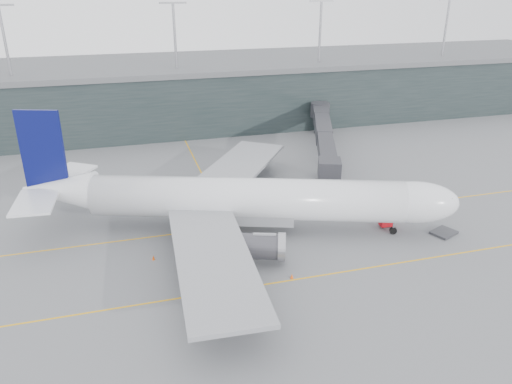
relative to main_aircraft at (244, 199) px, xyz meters
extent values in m
plane|color=slate|center=(-6.98, 5.56, -4.95)|extent=(320.00, 320.00, 0.00)
cube|color=#EDA916|center=(-6.98, 1.56, -4.94)|extent=(160.00, 0.25, 0.02)
cube|color=#EDA916|center=(-6.98, -14.44, -4.94)|extent=(160.00, 0.25, 0.02)
cube|color=#EDA916|center=(-1.98, 25.56, -4.94)|extent=(0.25, 60.00, 0.02)
cube|color=#1D2728|center=(-6.98, 63.56, 2.05)|extent=(240.00, 35.00, 14.00)
cube|color=#545659|center=(-6.98, 63.56, 9.65)|extent=(240.00, 36.00, 1.20)
cylinder|color=#9E9EA3|center=(-36.98, 53.56, 17.05)|extent=(0.60, 0.60, 14.00)
cylinder|color=#9E9EA3|center=(-1.98, 53.56, 17.05)|extent=(0.60, 0.60, 14.00)
cylinder|color=#9E9EA3|center=(33.02, 53.56, 17.05)|extent=(0.60, 0.60, 14.00)
cylinder|color=#9E9EA3|center=(68.02, 53.56, 17.05)|extent=(0.60, 0.60, 14.00)
cylinder|color=white|center=(0.42, -0.15, 0.16)|extent=(43.88, 20.05, 5.98)
ellipsoid|color=white|center=(22.76, -7.82, 0.16)|extent=(13.81, 9.73, 5.98)
cone|color=white|center=(-25.56, 8.78, 0.83)|extent=(11.89, 8.87, 5.74)
cube|color=gray|center=(-0.49, 0.17, -2.15)|extent=(16.15, 9.57, 1.93)
cube|color=black|center=(26.22, -9.00, 1.12)|extent=(2.94, 3.42, 0.77)
cube|color=gray|center=(-7.17, -13.34, -0.81)|extent=(10.10, 28.36, 0.53)
cylinder|color=#3E3E43|center=(-0.73, -9.43, -2.44)|extent=(7.48, 5.38, 3.37)
cube|color=gray|center=(2.54, 14.93, -0.81)|extent=(23.13, 27.88, 0.53)
cylinder|color=#3E3E43|center=(5.22, 7.89, -2.44)|extent=(7.48, 5.38, 3.37)
cube|color=#090E4D|center=(-26.93, 9.25, 6.91)|extent=(6.08, 2.49, 11.57)
cube|color=white|center=(-28.19, 4.08, 1.32)|extent=(5.89, 9.02, 0.34)
cube|color=white|center=(-24.75, 14.10, 1.32)|extent=(9.24, 10.16, 0.34)
cylinder|color=black|center=(20.48, -7.03, -4.42)|extent=(1.13, 0.71, 1.06)
cylinder|color=#9E9EA3|center=(20.48, -7.03, -3.70)|extent=(0.29, 0.29, 2.51)
cylinder|color=black|center=(-4.73, -3.27, -4.32)|extent=(1.34, 0.86, 1.25)
cylinder|color=black|center=(-1.72, 5.48, -4.32)|extent=(1.34, 0.86, 1.25)
cube|color=#2B2B30|center=(16.00, 6.39, 0.68)|extent=(4.79, 5.06, 3.15)
cube|color=#2B2B30|center=(19.25, 15.16, 0.68)|extent=(7.73, 14.71, 2.82)
cube|color=#2B2B30|center=(24.34, 28.89, 0.68)|extent=(8.00, 14.81, 2.93)
cube|color=#2B2B30|center=(29.44, 42.62, 0.68)|extent=(8.26, 14.91, 3.04)
cylinder|color=#9E9EA3|center=(19.53, 15.89, -2.81)|extent=(0.56, 0.56, 4.28)
cube|color=#3E3E43|center=(19.53, 15.89, -4.56)|extent=(2.70, 2.37, 0.79)
cylinder|color=#2B2B30|center=(16.00, 46.06, 0.68)|extent=(4.51, 4.51, 3.38)
cylinder|color=#2B2B30|center=(16.00, 46.06, -2.92)|extent=(2.03, 2.03, 4.06)
cube|color=red|center=(20.72, -4.64, -4.19)|extent=(2.03, 1.36, 1.16)
cylinder|color=black|center=(19.99, -5.04, -4.77)|extent=(0.36, 0.15, 0.36)
cylinder|color=black|center=(21.41, -5.13, -4.77)|extent=(0.36, 0.15, 0.36)
cylinder|color=black|center=(20.04, -4.15, -4.77)|extent=(0.36, 0.15, 0.36)
cylinder|color=black|center=(21.46, -4.23, -4.77)|extent=(0.36, 0.15, 0.36)
cube|color=#313236|center=(27.63, -8.99, -4.74)|extent=(4.23, 3.87, 0.34)
cube|color=#3E3E43|center=(-10.67, 15.19, -4.80)|extent=(2.16, 1.79, 0.20)
cube|color=silver|center=(-10.67, 15.19, -3.89)|extent=(1.75, 1.65, 1.52)
cube|color=navy|center=(-10.67, 15.19, -3.10)|extent=(1.80, 1.71, 0.08)
cube|color=#3E3E43|center=(-10.90, 15.88, -4.80)|extent=(2.44, 2.24, 0.20)
cube|color=silver|center=(-10.90, 15.88, -3.91)|extent=(2.04, 1.99, 1.48)
cube|color=navy|center=(-10.90, 15.88, -3.14)|extent=(2.11, 2.05, 0.08)
cube|color=#3E3E43|center=(-7.55, 14.95, -4.79)|extent=(2.12, 1.72, 0.21)
cube|color=silver|center=(-7.55, 14.95, -3.86)|extent=(1.70, 1.60, 1.56)
cube|color=navy|center=(-7.55, 14.95, -3.04)|extent=(1.76, 1.66, 0.08)
cone|color=#D45E0B|center=(25.23, -0.51, -4.58)|extent=(0.47, 0.47, 0.74)
cone|color=#EA4F0D|center=(2.45, -14.04, -4.62)|extent=(0.41, 0.41, 0.65)
cone|color=red|center=(-0.38, 14.94, -4.64)|extent=(0.39, 0.39, 0.63)
cone|color=#FE5A0E|center=(-13.63, -4.91, -4.63)|extent=(0.40, 0.40, 0.64)
camera|label=1|loc=(-16.06, -63.31, 29.23)|focal=35.00mm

